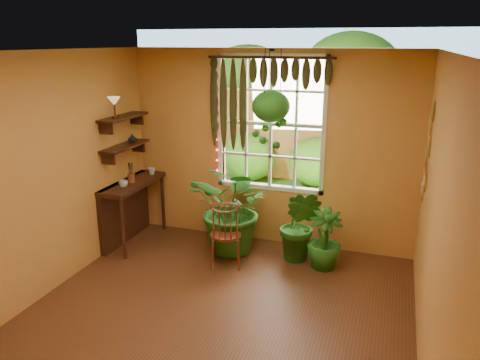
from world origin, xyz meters
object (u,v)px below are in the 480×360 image
object	(u,v)px
potted_plant_mid	(300,225)
counter_ledge	(127,204)
windsor_chair	(226,244)
hanging_basket	(271,109)
potted_plant_left	(235,208)

from	to	relation	value
potted_plant_mid	counter_ledge	bearing A→B (deg)	-176.61
windsor_chair	potted_plant_mid	world-z (taller)	windsor_chair
potted_plant_mid	hanging_basket	world-z (taller)	hanging_basket
windsor_chair	potted_plant_left	world-z (taller)	potted_plant_left
counter_ledge	windsor_chair	distance (m)	1.65
windsor_chair	potted_plant_left	xyz separation A→B (m)	(-0.02, 0.42, 0.33)
counter_ledge	windsor_chair	world-z (taller)	windsor_chair
windsor_chair	potted_plant_mid	bearing A→B (deg)	7.56
windsor_chair	hanging_basket	bearing A→B (deg)	38.04
windsor_chair	potted_plant_left	bearing A→B (deg)	73.49
potted_plant_left	hanging_basket	xyz separation A→B (m)	(0.42, 0.21, 1.32)
counter_ledge	hanging_basket	world-z (taller)	hanging_basket
potted_plant_left	potted_plant_mid	size ratio (longest dim) A/B	1.28
potted_plant_mid	hanging_basket	distance (m)	1.54
windsor_chair	counter_ledge	bearing A→B (deg)	149.67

